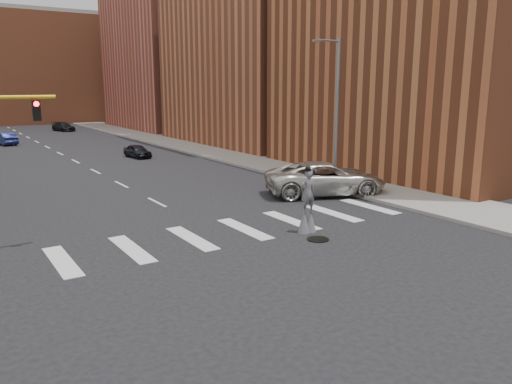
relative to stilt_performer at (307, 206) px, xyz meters
The scene contains 13 objects.
ground_plane 3.62m from the stilt_performer, 165.04° to the left, with size 160.00×160.00×0.00m, color black.
sidewalk_right 27.49m from the stilt_performer, 70.46° to the left, with size 5.00×90.00×0.18m, color gray.
manhole 1.63m from the stilt_performer, 105.58° to the right, with size 0.90×0.90×0.04m, color black.
building_near 22.91m from the stilt_performer, 25.43° to the left, with size 16.00×20.00×22.00m, color brown.
building_mid 37.69m from the stilt_performer, 58.82° to the left, with size 16.00×22.00×24.00m, color #AD5836.
building_far 58.65m from the stilt_performer, 71.20° to the left, with size 16.00×22.00×20.00m, color #BE5A46.
building_backdrop 79.32m from the stilt_performer, 88.05° to the left, with size 26.00×14.00×18.00m, color #AD5836.
streetlight 10.90m from the stilt_performer, 42.21° to the left, with size 2.05×0.20×9.00m.
stilt_performer is the anchor object (origin of this frame).
suv_crossing 7.87m from the stilt_performer, 43.69° to the left, with size 3.19×6.91×1.92m, color beige.
car_near 26.37m from the stilt_performer, 85.88° to the left, with size 1.37×3.41×1.16m, color black.
car_mid 44.09m from the stilt_performer, 98.65° to the left, with size 1.40×4.01×1.32m, color navy.
car_far 57.77m from the stilt_performer, 87.61° to the left, with size 1.72×4.23×1.23m, color black.
Camera 1 is at (-9.82, -17.11, 6.18)m, focal length 35.00 mm.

